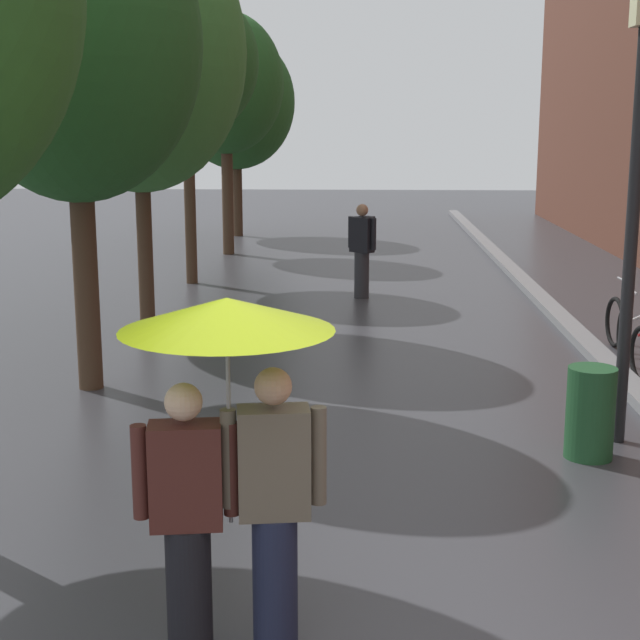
{
  "coord_description": "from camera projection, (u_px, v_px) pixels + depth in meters",
  "views": [
    {
      "loc": [
        0.12,
        -4.61,
        3.0
      ],
      "look_at": [
        -0.24,
        3.31,
        1.35
      ],
      "focal_mm": 52.89,
      "sensor_mm": 36.0,
      "label": 1
    }
  ],
  "objects": [
    {
      "name": "pedestrian_walking_midground",
      "position": [
        362.0,
        248.0,
        16.46
      ],
      "size": [
        0.49,
        0.45,
        1.65
      ],
      "color": "#2D2D33",
      "rests_on": "ground"
    },
    {
      "name": "street_lamp_post",
      "position": [
        635.0,
        186.0,
        8.6
      ],
      "size": [
        0.24,
        0.24,
        4.17
      ],
      "color": "black",
      "rests_on": "ground"
    },
    {
      "name": "litter_bin",
      "position": [
        590.0,
        413.0,
        8.57
      ],
      "size": [
        0.44,
        0.44,
        0.85
      ],
      "primitive_type": "cylinder",
      "color": "#1E4C28",
      "rests_on": "ground"
    },
    {
      "name": "street_tree_3",
      "position": [
        186.0,
        62.0,
        17.35
      ],
      "size": [
        2.69,
        2.69,
        5.53
      ],
      "color": "#473323",
      "rests_on": "ground"
    },
    {
      "name": "street_tree_1",
      "position": [
        74.0,
        43.0,
        10.16
      ],
      "size": [
        2.78,
        2.78,
        5.62
      ],
      "color": "#473323",
      "rests_on": "ground"
    },
    {
      "name": "kerb_strip",
      "position": [
        559.0,
        316.0,
        14.74
      ],
      "size": [
        0.3,
        36.0,
        0.12
      ],
      "primitive_type": "cube",
      "color": "slate",
      "rests_on": "ground"
    },
    {
      "name": "street_tree_5",
      "position": [
        236.0,
        102.0,
        25.2
      ],
      "size": [
        3.17,
        3.17,
        5.39
      ],
      "color": "#473323",
      "rests_on": "ground"
    },
    {
      "name": "street_tree_4",
      "position": [
        225.0,
        84.0,
        21.48
      ],
      "size": [
        2.67,
        2.67,
        5.53
      ],
      "color": "#473323",
      "rests_on": "ground"
    },
    {
      "name": "couple_under_umbrella",
      "position": [
        229.0,
        418.0,
        5.17
      ],
      "size": [
        1.18,
        1.18,
        2.09
      ],
      "color": "black",
      "rests_on": "ground"
    },
    {
      "name": "street_tree_2",
      "position": [
        138.0,
        52.0,
        13.52
      ],
      "size": [
        3.14,
        3.14,
        6.05
      ],
      "color": "#473323",
      "rests_on": "ground"
    }
  ]
}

